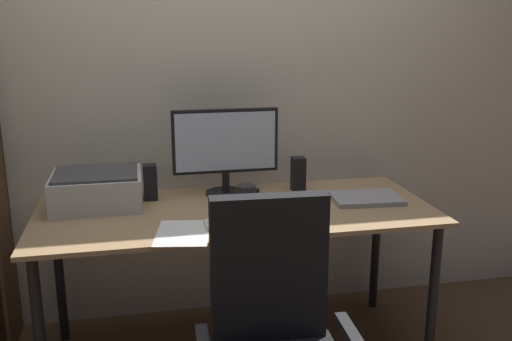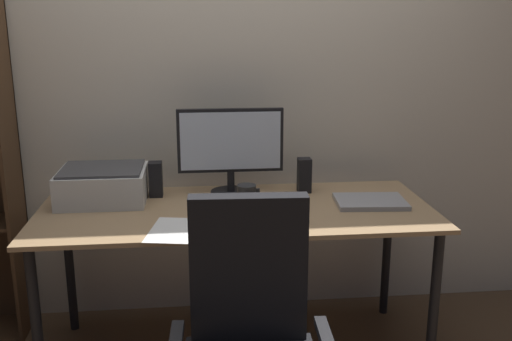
% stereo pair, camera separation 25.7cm
% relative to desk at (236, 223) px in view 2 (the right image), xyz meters
% --- Properties ---
extents(back_wall, '(6.40, 0.10, 2.60)m').
position_rel_desk_xyz_m(back_wall, '(0.00, 0.55, 0.63)').
color(back_wall, beige).
rests_on(back_wall, ground).
extents(desk, '(1.79, 0.75, 0.74)m').
position_rel_desk_xyz_m(desk, '(0.00, 0.00, 0.00)').
color(desk, tan).
rests_on(desk, ground).
extents(monitor, '(0.51, 0.20, 0.42)m').
position_rel_desk_xyz_m(monitor, '(-0.01, 0.24, 0.31)').
color(monitor, black).
rests_on(monitor, desk).
extents(keyboard, '(0.29, 0.11, 0.02)m').
position_rel_desk_xyz_m(keyboard, '(-0.02, -0.21, 0.08)').
color(keyboard, silver).
rests_on(keyboard, desk).
extents(mouse, '(0.08, 0.11, 0.03)m').
position_rel_desk_xyz_m(mouse, '(0.19, -0.21, 0.09)').
color(mouse, black).
rests_on(mouse, desk).
extents(coffee_mug, '(0.10, 0.09, 0.11)m').
position_rel_desk_xyz_m(coffee_mug, '(0.05, 0.01, 0.13)').
color(coffee_mug, black).
rests_on(coffee_mug, desk).
extents(laptop, '(0.34, 0.25, 0.02)m').
position_rel_desk_xyz_m(laptop, '(0.63, 0.00, 0.08)').
color(laptop, '#99999E').
rests_on(laptop, desk).
extents(speaker_left, '(0.06, 0.07, 0.17)m').
position_rel_desk_xyz_m(speaker_left, '(-0.37, 0.23, 0.16)').
color(speaker_left, black).
rests_on(speaker_left, desk).
extents(speaker_right, '(0.06, 0.07, 0.17)m').
position_rel_desk_xyz_m(speaker_right, '(0.36, 0.23, 0.16)').
color(speaker_right, black).
rests_on(speaker_right, desk).
extents(printer, '(0.40, 0.34, 0.16)m').
position_rel_desk_xyz_m(printer, '(-0.62, 0.18, 0.15)').
color(printer, silver).
rests_on(printer, desk).
extents(paper_sheet, '(0.26, 0.33, 0.00)m').
position_rel_desk_xyz_m(paper_sheet, '(-0.26, -0.26, 0.07)').
color(paper_sheet, white).
rests_on(paper_sheet, desk).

